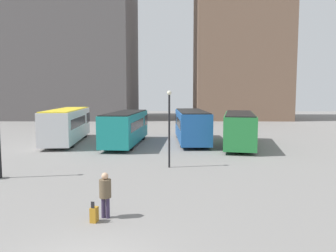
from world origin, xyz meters
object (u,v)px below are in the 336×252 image
Objects in this scene: bus_2 at (191,125)px; bus_3 at (239,128)px; bus_1 at (126,127)px; suitcase at (94,214)px; traveler at (105,191)px; lamp_post_1 at (169,122)px; bus_0 at (67,124)px.

bus_2 is 1.00× the size of bus_3.
bus_1 is 12.92× the size of suitcase.
bus_2 is (5.96, 1.54, 0.03)m from bus_1.
lamp_post_1 is at bearing -5.03° from traveler.
bus_2 reaches higher than suitcase.
bus_0 is 5.90m from bus_1.
traveler is at bearing -104.31° from lamp_post_1.
bus_1 is (5.76, -1.28, -0.11)m from bus_0.
bus_3 is 2.09× the size of lamp_post_1.
suitcase is (7.42, -19.35, -1.43)m from bus_0.
bus_1 is 1.01× the size of bus_3.
bus_2 is 2.08× the size of lamp_post_1.
bus_2 is 4.64m from bus_3.
bus_0 is at bearing 88.38° from bus_2.
bus_3 is at bearing -16.42° from suitcase.
bus_2 is 20.12m from suitcase.
bus_0 reaches higher than traveler.
bus_1 is 10.23m from lamp_post_1.
bus_3 is 19.39m from suitcase.
bus_2 reaches higher than bus_1.
bus_3 is (15.81, -1.92, -0.13)m from bus_0.
bus_2 is 11.04m from lamp_post_1.
lamp_post_1 reaches higher than bus_2.
lamp_post_1 is (-5.93, -8.64, 1.27)m from bus_3.
bus_0 is 15.93m from bus_3.
bus_1 is at bearing 113.95° from lamp_post_1.
suitcase is (-4.30, -19.61, -1.36)m from bus_2.
bus_3 is 10.56m from lamp_post_1.
bus_1 is 6.15m from bus_2.
bus_2 is (11.72, 0.26, -0.07)m from bus_0.
suitcase is (1.66, -18.07, -1.32)m from bus_1.
bus_1 is 18.19m from suitcase.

